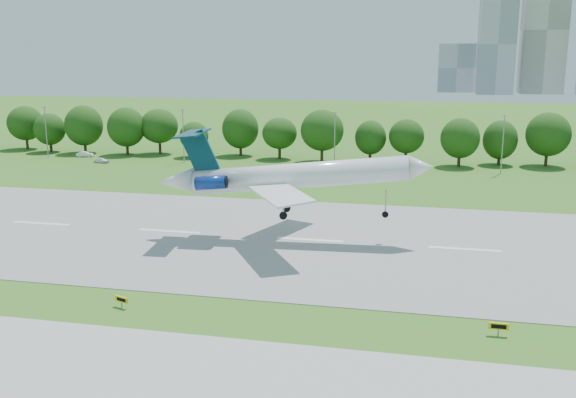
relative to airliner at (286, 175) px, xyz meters
The scene contains 10 objects.
ground 31.18m from the airliner, 124.00° to the right, with size 600.00×600.00×0.00m, color #2D681B.
runway 18.86m from the airliner, behind, with size 400.00×45.00×0.08m, color gray.
tree_line 69.28m from the airliner, 103.99° to the left, with size 288.40×8.40×10.40m.
light_poles 60.38m from the airliner, 108.60° to the left, with size 175.90×0.25×12.19m.
skyline 375.82m from the airliner, 77.15° to the left, with size 127.00×52.00×80.00m.
airliner is the anchor object (origin of this frame).
taxi_sign_centre 29.83m from the airliner, 111.48° to the right, with size 1.58×0.71×1.13m.
taxi_sign_right 36.58m from the airliner, 46.03° to the right, with size 1.72×0.23×1.21m.
service_vehicle_a 87.48m from the airliner, 136.69° to the left, with size 1.37×3.94×1.30m, color white.
service_vehicle_b 76.41m from the airliner, 136.43° to the left, with size 1.46×3.62×1.23m, color white.
Camera 1 is at (34.62, -55.99, 24.06)m, focal length 40.00 mm.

